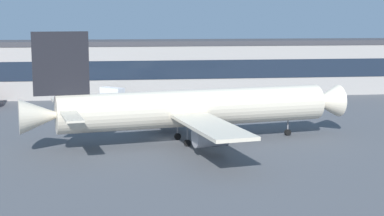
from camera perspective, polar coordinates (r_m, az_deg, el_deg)
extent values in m
plane|color=#4C4F54|center=(96.99, -2.58, -3.09)|extent=(600.00, 600.00, 0.00)
cube|color=#9E9993|center=(151.90, -4.50, 3.73)|extent=(184.38, 14.53, 13.02)
cube|color=#38383D|center=(151.43, -4.53, 6.41)|extent=(188.07, 14.82, 1.20)
cube|color=#192333|center=(144.57, -4.34, 3.73)|extent=(180.69, 0.16, 4.69)
cylinder|color=beige|center=(93.79, 0.33, 0.01)|extent=(44.46, 13.93, 5.91)
cone|color=beige|center=(103.79, 12.90, 0.65)|extent=(6.26, 6.50, 5.62)
cone|color=beige|center=(89.18, -14.54, -0.74)|extent=(7.37, 6.43, 5.32)
cube|color=black|center=(88.50, -12.74, 4.27)|extent=(8.23, 2.01, 9.46)
cube|color=beige|center=(95.73, -12.69, 0.51)|extent=(4.32, 10.90, 0.30)
cube|color=beige|center=(82.95, -11.80, -0.73)|extent=(4.32, 10.90, 0.30)
cube|color=beige|center=(105.50, -2.94, 0.67)|extent=(9.55, 20.62, 0.50)
cube|color=beige|center=(81.26, 1.88, -1.80)|extent=(9.55, 20.62, 0.50)
cylinder|color=#99999E|center=(103.25, -1.95, -0.64)|extent=(5.39, 4.09, 3.25)
cylinder|color=#99999E|center=(84.73, 1.82, -2.76)|extent=(5.39, 4.09, 3.25)
cylinder|color=black|center=(101.20, 9.37, -2.38)|extent=(1.17, 0.69, 1.10)
cylinder|color=slate|center=(100.90, 9.39, -1.48)|extent=(0.24, 0.24, 2.68)
cylinder|color=black|center=(96.54, -1.42, -2.81)|extent=(1.17, 0.69, 1.10)
cylinder|color=slate|center=(96.22, -1.43, -1.86)|extent=(0.24, 0.24, 2.68)
cylinder|color=black|center=(91.57, -0.46, -3.45)|extent=(1.17, 0.69, 1.10)
cylinder|color=slate|center=(91.24, -0.46, -2.46)|extent=(0.24, 0.24, 2.68)
cube|color=white|center=(139.81, -7.82, 1.35)|extent=(6.02, 5.86, 3.20)
cube|color=black|center=(140.86, -8.31, 1.65)|extent=(3.04, 3.05, 0.80)
cylinder|color=black|center=(140.70, -8.73, 0.72)|extent=(0.72, 0.70, 0.70)
cylinder|color=black|center=(142.23, -8.12, 0.82)|extent=(0.72, 0.70, 0.70)
cylinder|color=black|center=(137.82, -7.48, 0.57)|extent=(0.72, 0.70, 0.70)
cylinder|color=black|center=(139.39, -6.87, 0.68)|extent=(0.72, 0.70, 0.70)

